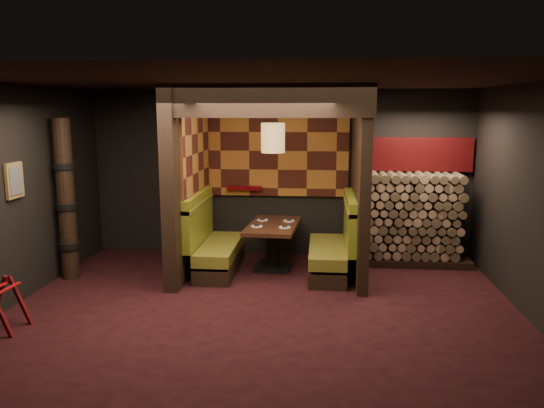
{
  "coord_description": "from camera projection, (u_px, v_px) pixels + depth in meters",
  "views": [
    {
      "loc": [
        0.7,
        -6.32,
        2.53
      ],
      "look_at": [
        0.0,
        1.3,
        1.15
      ],
      "focal_mm": 35.0,
      "sensor_mm": 36.0,
      "label": 1
    }
  ],
  "objects": [
    {
      "name": "tapa_back_panel",
      "position": [
        278.0,
        151.0,
        9.04
      ],
      "size": [
        2.4,
        0.06,
        1.55
      ],
      "primitive_type": "cube",
      "color": "#975821",
      "rests_on": "wall_back"
    },
    {
      "name": "booth_bench_left",
      "position": [
        213.0,
        246.0,
        8.34
      ],
      "size": [
        0.68,
        1.6,
        1.14
      ],
      "color": "black",
      "rests_on": "floor"
    },
    {
      "name": "wall_right",
      "position": [
        541.0,
        205.0,
        6.16
      ],
      "size": [
        0.02,
        5.5,
        2.85
      ],
      "primitive_type": "cube",
      "color": "black",
      "rests_on": "ground"
    },
    {
      "name": "header_beam",
      "position": [
        266.0,
        101.0,
        6.93
      ],
      "size": [
        2.85,
        0.18,
        0.44
      ],
      "primitive_type": "cube",
      "color": "black",
      "rests_on": "partition_left"
    },
    {
      "name": "wall_back",
      "position": [
        280.0,
        173.0,
        9.16
      ],
      "size": [
        6.5,
        0.02,
        2.85
      ],
      "primitive_type": "cube",
      "color": "black",
      "rests_on": "ground"
    },
    {
      "name": "lacquer_shelf",
      "position": [
        245.0,
        188.0,
        9.15
      ],
      "size": [
        0.6,
        0.12,
        0.07
      ],
      "primitive_type": "cube",
      "color": "#52050A",
      "rests_on": "wall_back"
    },
    {
      "name": "mosaic_header",
      "position": [
        416.0,
        154.0,
        8.81
      ],
      "size": [
        1.83,
        0.1,
        0.56
      ],
      "primitive_type": "cube",
      "color": "maroon",
      "rests_on": "wall_back"
    },
    {
      "name": "firewood_stack",
      "position": [
        417.0,
        219.0,
        8.67
      ],
      "size": [
        1.73,
        0.7,
        1.5
      ],
      "color": "black",
      "rests_on": "floor"
    },
    {
      "name": "booth_bench_right",
      "position": [
        334.0,
        249.0,
        8.17
      ],
      "size": [
        0.68,
        1.6,
        1.14
      ],
      "color": "black",
      "rests_on": "floor"
    },
    {
      "name": "partition_left",
      "position": [
        187.0,
        181.0,
        8.19
      ],
      "size": [
        0.2,
        2.2,
        2.85
      ],
      "primitive_type": "cube",
      "color": "black",
      "rests_on": "floor"
    },
    {
      "name": "tapa_side_panel",
      "position": [
        197.0,
        153.0,
        8.28
      ],
      "size": [
        0.04,
        1.85,
        1.45
      ],
      "primitive_type": "cube",
      "color": "#975821",
      "rests_on": "partition_left"
    },
    {
      "name": "partition_right",
      "position": [
        360.0,
        183.0,
        8.0
      ],
      "size": [
        0.15,
        2.1,
        2.85
      ],
      "primitive_type": "cube",
      "color": "black",
      "rests_on": "floor"
    },
    {
      "name": "floor",
      "position": [
        263.0,
        312.0,
        6.71
      ],
      "size": [
        6.5,
        5.5,
        0.02
      ],
      "primitive_type": "cube",
      "color": "black",
      "rests_on": "ground"
    },
    {
      "name": "bay_front_post",
      "position": [
        365.0,
        181.0,
        8.25
      ],
      "size": [
        0.08,
        0.08,
        2.85
      ],
      "primitive_type": "cube",
      "color": "black",
      "rests_on": "floor"
    },
    {
      "name": "pendant_lamp",
      "position": [
        273.0,
        138.0,
        8.09
      ],
      "size": [
        0.37,
        0.37,
        0.99
      ],
      "color": "olive",
      "rests_on": "ceiling"
    },
    {
      "name": "wall_left",
      "position": [
        8.0,
        197.0,
        6.75
      ],
      "size": [
        0.02,
        5.5,
        2.85
      ],
      "primitive_type": "cube",
      "color": "black",
      "rests_on": "ground"
    },
    {
      "name": "place_settings",
      "position": [
        273.0,
        223.0,
        8.38
      ],
      "size": [
        0.65,
        0.69,
        0.03
      ],
      "color": "white",
      "rests_on": "dining_table"
    },
    {
      "name": "totem_column",
      "position": [
        66.0,
        201.0,
        7.85
      ],
      "size": [
        0.31,
        0.31,
        2.4
      ],
      "color": "black",
      "rests_on": "floor"
    },
    {
      "name": "framed_picture",
      "position": [
        15.0,
        180.0,
        6.81
      ],
      "size": [
        0.05,
        0.36,
        0.46
      ],
      "color": "olive",
      "rests_on": "wall_left"
    },
    {
      "name": "dining_table",
      "position": [
        273.0,
        238.0,
        8.42
      ],
      "size": [
        0.86,
        1.44,
        0.73
      ],
      "color": "black",
      "rests_on": "floor"
    },
    {
      "name": "wall_front",
      "position": [
        219.0,
        267.0,
        3.75
      ],
      "size": [
        6.5,
        0.02,
        2.85
      ],
      "primitive_type": "cube",
      "color": "black",
      "rests_on": "ground"
    },
    {
      "name": "ceiling",
      "position": [
        262.0,
        80.0,
        6.2
      ],
      "size": [
        6.5,
        5.5,
        0.02
      ],
      "primitive_type": "cube",
      "color": "black",
      "rests_on": "ground"
    }
  ]
}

